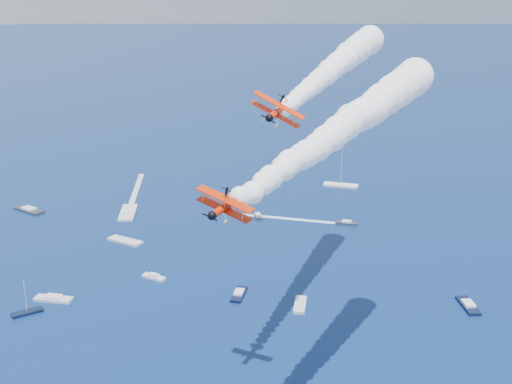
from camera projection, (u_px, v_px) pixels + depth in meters
biplane_lead at (277, 112)px, 110.48m from camera, size 12.86×13.37×9.34m
biplane_trail at (226, 207)px, 76.00m from camera, size 9.28×10.10×6.31m
smoke_trail_lead at (334, 67)px, 140.99m from camera, size 75.04×73.43×12.64m
smoke_trail_trail at (349, 123)px, 104.31m from camera, size 74.75×66.00×12.64m
spectator_boats at (104, 269)px, 184.80m from camera, size 219.56×182.88×0.70m
boat_wakes at (244, 254)px, 195.56m from camera, size 187.37×162.76×0.04m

